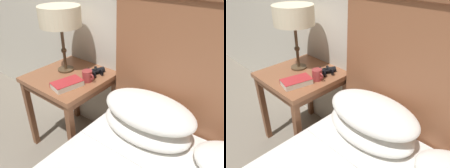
% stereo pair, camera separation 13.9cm
% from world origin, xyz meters
% --- Properties ---
extents(nightstand, '(0.58, 0.58, 0.67)m').
position_xyz_m(nightstand, '(-0.53, 0.76, 0.58)').
color(nightstand, brown).
rests_on(nightstand, ground_plane).
extents(table_lamp, '(0.31, 0.31, 0.51)m').
position_xyz_m(table_lamp, '(-0.62, 0.80, 1.10)').
color(table_lamp, '#4C3823').
rests_on(table_lamp, nightstand).
extents(book_on_nightstand, '(0.17, 0.23, 0.04)m').
position_xyz_m(book_on_nightstand, '(-0.41, 0.63, 0.69)').
color(book_on_nightstand, silver).
rests_on(book_on_nightstand, nightstand).
extents(binoculars_pair, '(0.16, 0.16, 0.05)m').
position_xyz_m(binoculars_pair, '(-0.38, 0.90, 0.70)').
color(binoculars_pair, black).
rests_on(binoculars_pair, nightstand).
extents(coffee_mug, '(0.10, 0.08, 0.08)m').
position_xyz_m(coffee_mug, '(-0.35, 0.78, 0.72)').
color(coffee_mug, '#993333').
rests_on(coffee_mug, nightstand).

